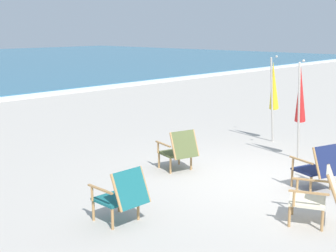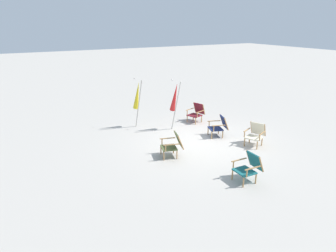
{
  "view_description": "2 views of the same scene",
  "coord_description": "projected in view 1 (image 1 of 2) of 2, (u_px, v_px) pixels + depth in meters",
  "views": [
    {
      "loc": [
        -7.08,
        -4.19,
        2.69
      ],
      "look_at": [
        -0.65,
        1.71,
        0.87
      ],
      "focal_mm": 50.0,
      "sensor_mm": 36.0,
      "label": 1
    },
    {
      "loc": [
        -8.38,
        6.0,
        4.21
      ],
      "look_at": [
        -0.02,
        1.39,
        0.87
      ],
      "focal_mm": 32.0,
      "sensor_mm": 36.0,
      "label": 2
    }
  ],
  "objects": [
    {
      "name": "ground_plane",
      "position": [
        262.0,
        181.0,
        8.43
      ],
      "size": [
        80.0,
        80.0,
        0.0
      ],
      "primitive_type": "plane",
      "color": "#B2AAA0"
    },
    {
      "name": "beach_chair_back_right",
      "position": [
        319.0,
        195.0,
        6.48
      ],
      "size": [
        0.8,
        0.86,
        0.81
      ],
      "color": "beige",
      "rests_on": "ground"
    },
    {
      "name": "beach_chair_mid_center",
      "position": [
        122.0,
        194.0,
        6.5
      ],
      "size": [
        0.62,
        0.72,
        0.81
      ],
      "color": "#196066",
      "rests_on": "ground"
    },
    {
      "name": "beach_chair_back_left",
      "position": [
        179.0,
        149.0,
        8.92
      ],
      "size": [
        0.74,
        0.83,
        0.81
      ],
      "color": "#515B33",
      "rests_on": "ground"
    },
    {
      "name": "beach_chair_front_left",
      "position": [
        319.0,
        166.0,
        7.82
      ],
      "size": [
        0.76,
        0.83,
        0.81
      ],
      "color": "#19234C",
      "rests_on": "ground"
    },
    {
      "name": "umbrella_furled_yellow",
      "position": [
        273.0,
        86.0,
        10.95
      ],
      "size": [
        0.6,
        0.34,
        2.08
      ],
      "color": "#B7B2A8",
      "rests_on": "ground"
    },
    {
      "name": "umbrella_furled_red",
      "position": [
        300.0,
        96.0,
        9.44
      ],
      "size": [
        0.58,
        0.35,
        2.08
      ],
      "color": "#B7B2A8",
      "rests_on": "ground"
    }
  ]
}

